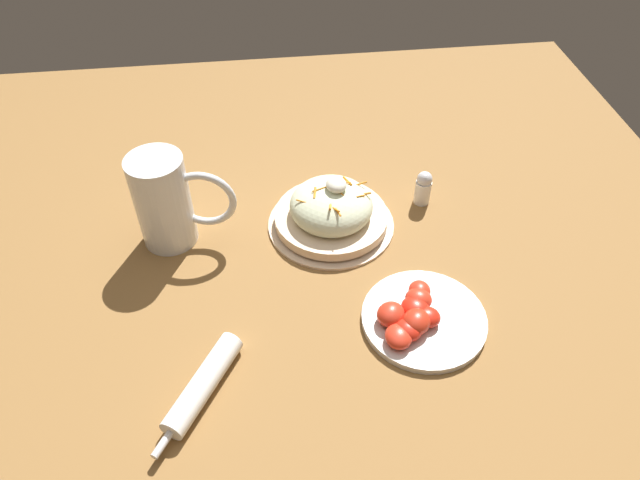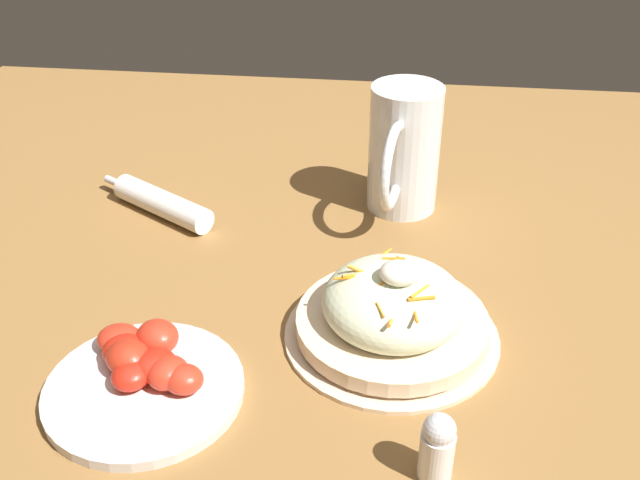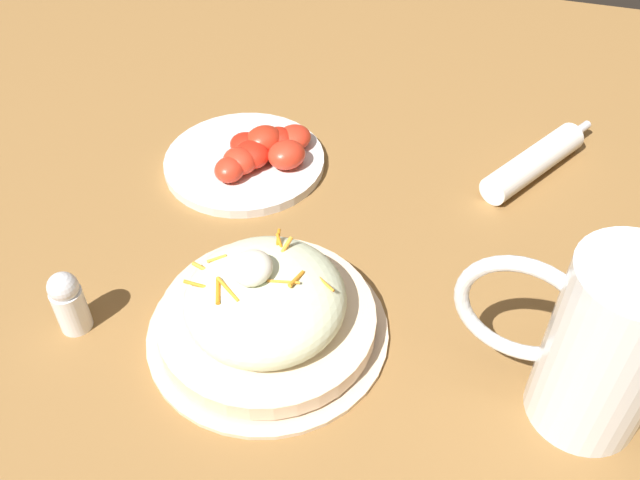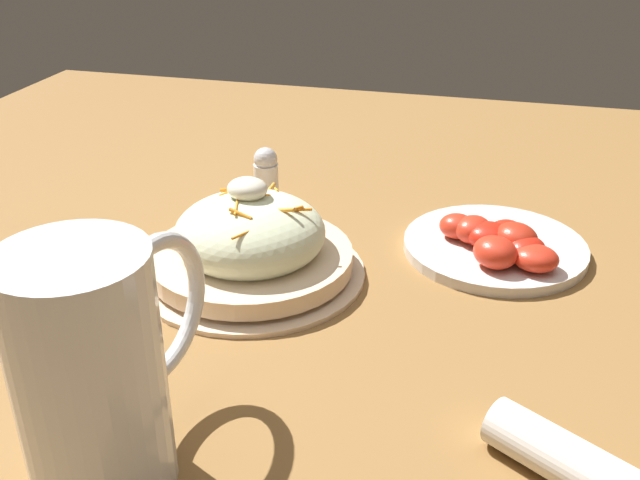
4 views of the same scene
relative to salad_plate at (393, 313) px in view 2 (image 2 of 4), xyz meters
name	(u,v)px [view 2 (image 2 of 4)]	position (x,y,z in m)	size (l,w,h in m)	color
ground_plane	(318,315)	(0.08, -0.03, -0.03)	(1.43, 1.43, 0.00)	olive
salad_plate	(393,313)	(0.00, 0.00, 0.00)	(0.22, 0.22, 0.10)	beige
beer_mug	(403,158)	(0.00, -0.28, 0.04)	(0.09, 0.17, 0.17)	white
napkin_roll	(162,203)	(0.31, -0.22, -0.02)	(0.18, 0.12, 0.03)	white
tomato_plate	(144,374)	(0.23, 0.10, -0.02)	(0.19, 0.19, 0.04)	silver
salt_shaker	(437,446)	(-0.04, 0.18, 0.00)	(0.03, 0.03, 0.07)	white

